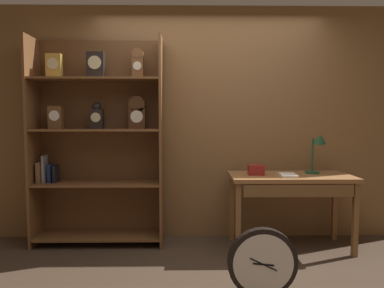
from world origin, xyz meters
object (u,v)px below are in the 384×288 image
(bookshelf, at_px, (98,140))
(round_clock_large, at_px, (262,265))
(toolbox_small, at_px, (256,170))
(workbench, at_px, (291,185))
(open_repair_manual, at_px, (288,175))
(desk_lamp, at_px, (318,148))

(bookshelf, bearing_deg, round_clock_large, -40.63)
(toolbox_small, relative_size, round_clock_large, 0.28)
(workbench, height_order, open_repair_manual, open_repair_manual)
(open_repair_manual, bearing_deg, desk_lamp, 29.46)
(toolbox_small, bearing_deg, round_clock_large, -98.34)
(bookshelf, xyz_separation_m, workbench, (2.03, -0.22, -0.45))
(desk_lamp, height_order, open_repair_manual, desk_lamp)
(desk_lamp, xyz_separation_m, round_clock_large, (-0.82, -1.16, -0.77))
(workbench, relative_size, round_clock_large, 2.24)
(open_repair_manual, bearing_deg, bookshelf, 175.37)
(round_clock_large, bearing_deg, bookshelf, 139.37)
(open_repair_manual, bearing_deg, workbench, 60.12)
(workbench, bearing_deg, bookshelf, 173.68)
(workbench, bearing_deg, toolbox_small, 175.92)
(bookshelf, xyz_separation_m, desk_lamp, (2.33, -0.14, -0.08))
(bookshelf, xyz_separation_m, open_repair_manual, (1.97, -0.30, -0.34))
(toolbox_small, distance_m, open_repair_manual, 0.32)
(bookshelf, relative_size, toolbox_small, 13.96)
(bookshelf, height_order, workbench, bookshelf)
(workbench, distance_m, round_clock_large, 1.25)
(bookshelf, xyz_separation_m, toolbox_small, (1.67, -0.20, -0.30))
(toolbox_small, xyz_separation_m, open_repair_manual, (0.30, -0.11, -0.04))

